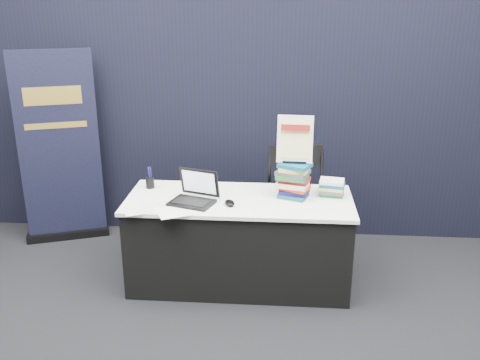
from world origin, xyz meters
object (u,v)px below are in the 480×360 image
book_stack_tall (294,180)px  book_stack_short (333,188)px  display_table (239,241)px  info_sign (295,140)px  laptop (192,195)px  pullup_banner (61,159)px  stacking_chair (295,204)px

book_stack_tall → book_stack_short: book_stack_tall is taller
display_table → info_sign: (0.43, 0.09, 0.84)m
book_stack_short → info_sign: size_ratio=0.54×
book_stack_tall → book_stack_short: 0.33m
laptop → pullup_banner: size_ratio=0.21×
info_sign → pullup_banner: 2.30m
stacking_chair → pullup_banner: bearing=162.2°
display_table → laptop: laptop is taller
display_table → stacking_chair: size_ratio=1.70×
book_stack_tall → laptop: bearing=-167.8°
laptop → stacking_chair: bearing=45.7°
pullup_banner → stacking_chair: size_ratio=1.73×
laptop → book_stack_short: (1.10, 0.23, 0.01)m
book_stack_short → stacking_chair: (-0.29, 0.19, -0.23)m
book_stack_tall → stacking_chair: size_ratio=0.27×
display_table → pullup_banner: bearing=157.8°
display_table → book_stack_short: size_ratio=8.76×
display_table → laptop: size_ratio=4.69×
info_sign → stacking_chair: info_sign is taller
laptop → book_stack_short: 1.13m
display_table → stacking_chair: (0.45, 0.31, 0.21)m
stacking_chair → book_stack_tall: bearing=-103.4°
display_table → book_stack_short: 0.87m
laptop → book_stack_short: laptop is taller
display_table → info_sign: bearing=12.4°
book_stack_tall → stacking_chair: bearing=84.2°
laptop → pullup_banner: pullup_banner is taller
book_stack_tall → display_table: bearing=-171.5°
book_stack_tall → info_sign: info_sign is taller
book_stack_tall → stacking_chair: 0.40m
info_sign → pullup_banner: pullup_banner is taller
book_stack_short → pullup_banner: size_ratio=0.11×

